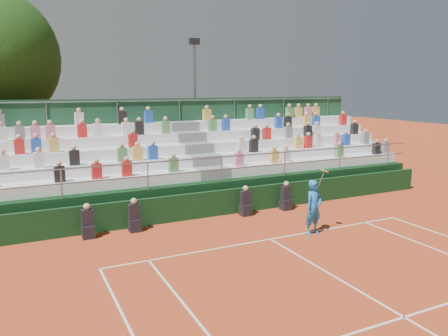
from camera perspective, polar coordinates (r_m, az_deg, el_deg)
name	(u,v)px	position (r m, az deg, el deg)	size (l,w,h in m)	color
ground	(270,239)	(14.60, 6.08, -9.24)	(90.00, 90.00, 0.00)	#B8431E
courtside_wall	(227,202)	(17.13, 0.44, -4.45)	(20.00, 0.15, 1.00)	black
line_officials	(195,210)	(16.13, -3.79, -5.51)	(8.19, 0.40, 1.19)	black
grandstand	(196,173)	(19.88, -3.70, -0.65)	(20.00, 5.20, 4.40)	black
tennis_player	(314,207)	(15.07, 11.65, -5.04)	(0.91, 0.56, 2.22)	blue
floodlight_mast	(195,94)	(26.06, -3.81, 9.60)	(0.60, 0.25, 7.69)	gray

